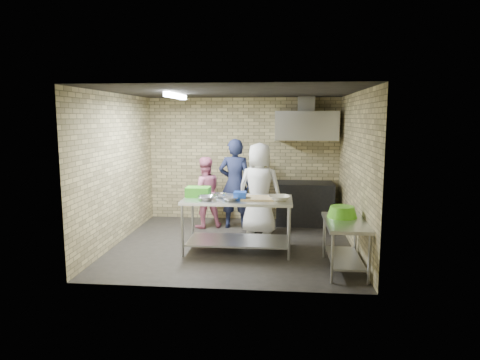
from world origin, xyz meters
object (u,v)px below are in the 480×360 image
object	(u,v)px
green_crate	(198,192)
man_navy	(235,184)
prep_table	(238,225)
blue_tub	(240,196)
bottle_green	(327,129)
woman_white	(260,189)
side_counter	(345,245)
bottle_red	(308,129)
stove	(305,203)
woman_pink	(204,192)
green_basin	(342,212)

from	to	relation	value
green_crate	man_navy	size ratio (longest dim) A/B	0.22
prep_table	blue_tub	world-z (taller)	blue_tub
bottle_green	woman_white	size ratio (longest dim) A/B	0.08
side_counter	prep_table	bearing A→B (deg)	155.75
bottle_red	woman_white	xyz separation A→B (m)	(-0.98, -1.10, -1.14)
side_counter	stove	size ratio (longest dim) A/B	1.00
stove	woman_pink	bearing A→B (deg)	-167.00
side_counter	bottle_red	size ratio (longest dim) A/B	6.67
side_counter	blue_tub	distance (m)	1.87
woman_white	bottle_green	bearing A→B (deg)	-129.65
side_counter	woman_white	xyz separation A→B (m)	(-1.38, 1.89, 0.52)
side_counter	man_navy	world-z (taller)	man_navy
green_crate	woman_white	world-z (taller)	woman_white
bottle_red	woman_pink	xyz separation A→B (m)	(-2.13, -0.72, -1.29)
man_navy	woman_white	bearing A→B (deg)	142.52
prep_table	bottle_green	world-z (taller)	bottle_green
side_counter	woman_pink	size ratio (longest dim) A/B	0.82
side_counter	stove	bearing A→B (deg)	99.29
stove	man_navy	distance (m)	1.59
prep_table	stove	distance (m)	2.34
green_basin	bottle_red	distance (m)	3.01
stove	woman_white	world-z (taller)	woman_white
stove	bottle_red	distance (m)	1.60
side_counter	green_crate	xyz separation A→B (m)	(-2.39, 0.88, 0.62)
side_counter	woman_pink	world-z (taller)	woman_pink
bottle_red	man_navy	world-z (taller)	bottle_red
green_basin	stove	bearing A→B (deg)	99.76
bottle_green	woman_white	xyz separation A→B (m)	(-1.38, -1.10, -1.12)
bottle_green	man_navy	xyz separation A→B (m)	(-1.90, -0.69, -1.09)
man_navy	woman_pink	bearing A→B (deg)	3.66
green_crate	man_navy	bearing A→B (deg)	71.08
green_basin	woman_pink	size ratio (longest dim) A/B	0.31
side_counter	green_crate	size ratio (longest dim) A/B	2.95
side_counter	bottle_green	bearing A→B (deg)	90.00
green_crate	blue_tub	distance (m)	0.78
side_counter	bottle_red	xyz separation A→B (m)	(-0.40, 2.99, 1.65)
side_counter	bottle_red	bearing A→B (deg)	97.62
green_crate	bottle_green	xyz separation A→B (m)	(2.39, 2.11, 1.02)
blue_tub	bottle_green	xyz separation A→B (m)	(1.64, 2.33, 1.03)
stove	woman_white	xyz separation A→B (m)	(-0.93, -0.86, 0.44)
green_basin	side_counter	bearing A→B (deg)	-85.43
blue_tub	green_basin	size ratio (longest dim) A/B	0.44
green_crate	woman_white	distance (m)	1.44
man_navy	woman_pink	size ratio (longest dim) A/B	1.26
prep_table	bottle_red	bearing A→B (deg)	59.98
stove	green_basin	bearing A→B (deg)	-80.24
blue_tub	bottle_red	xyz separation A→B (m)	(1.24, 2.33, 1.05)
prep_table	bottle_red	xyz separation A→B (m)	(1.29, 2.23, 1.57)
blue_tub	green_basin	bearing A→B (deg)	-14.23
man_navy	stove	bearing A→B (deg)	-162.41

